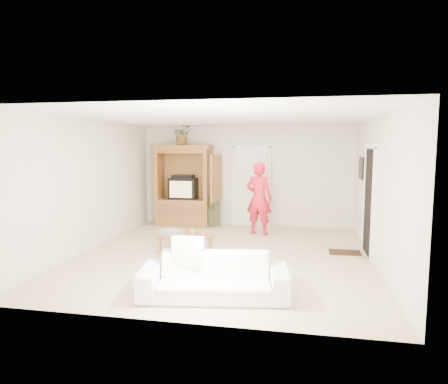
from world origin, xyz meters
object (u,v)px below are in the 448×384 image
(armoire, at_px, (184,191))
(coffee_table, at_px, (185,237))
(man, at_px, (259,198))
(sofa, at_px, (214,276))

(armoire, xyz_separation_m, coffee_table, (0.81, -2.71, -0.58))
(armoire, relative_size, man, 1.22)
(armoire, xyz_separation_m, man, (2.04, -0.75, -0.05))
(armoire, bearing_deg, man, -20.13)
(armoire, distance_m, sofa, 5.18)
(man, bearing_deg, armoire, -7.59)
(man, bearing_deg, sofa, 99.87)
(man, height_order, sofa, man)
(armoire, distance_m, man, 2.18)
(man, relative_size, sofa, 0.85)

